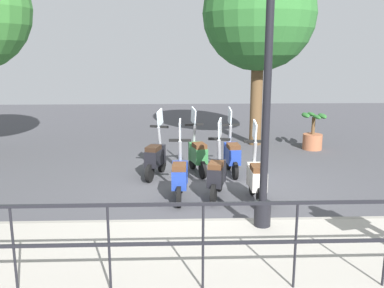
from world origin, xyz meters
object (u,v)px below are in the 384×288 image
scooter_near_0 (256,177)px  scooter_far_1 (198,154)px  scooter_near_2 (180,176)px  scooter_far_2 (156,157)px  tree_distant (259,14)px  scooter_near_1 (217,174)px  scooter_far_0 (232,154)px  potted_palm (313,134)px  lamp_post_near (266,112)px

scooter_near_0 → scooter_far_1: (1.93, 1.04, 0.00)m
scooter_near_2 → scooter_far_2: 1.63m
tree_distant → scooter_near_1: tree_distant is taller
tree_distant → scooter_far_1: bearing=148.1°
scooter_near_0 → tree_distant: bearing=-10.1°
scooter_far_0 → scooter_near_0: bearing=-176.7°
potted_palm → scooter_far_2: 5.16m
scooter_near_1 → scooter_near_2: bearing=111.0°
lamp_post_near → scooter_far_2: 3.96m
lamp_post_near → scooter_far_2: size_ratio=2.68×
lamp_post_near → scooter_near_1: bearing=18.0°
scooter_near_2 → scooter_far_0: 2.10m
scooter_far_0 → lamp_post_near: bearing=177.0°
tree_distant → potted_palm: size_ratio=5.21×
scooter_near_0 → scooter_near_2: (0.15, 1.47, 0.00)m
scooter_near_2 → scooter_far_0: same height
lamp_post_near → scooter_near_1: size_ratio=2.68×
scooter_near_0 → scooter_far_2: bearing=49.8°
scooter_far_1 → scooter_far_2: 1.00m
scooter_far_2 → potted_palm: bearing=-42.3°
lamp_post_near → tree_distant: size_ratio=0.75×
lamp_post_near → scooter_near_1: 2.35m
tree_distant → scooter_near_1: (-4.77, 1.63, -3.37)m
scooter_far_0 → potted_palm: bearing=-51.6°
scooter_near_0 → lamp_post_near: bearing=173.2°
scooter_far_0 → scooter_far_1: same height
lamp_post_near → tree_distant: (6.50, -1.07, 1.88)m
scooter_near_0 → scooter_far_0: 1.86m
scooter_near_1 → scooter_far_1: 1.71m
tree_distant → scooter_far_1: size_ratio=3.59×
lamp_post_near → scooter_near_0: size_ratio=2.68×
lamp_post_near → tree_distant: 6.85m
scooter_near_1 → scooter_far_2: size_ratio=1.00×
scooter_near_1 → scooter_far_1: size_ratio=1.00×
lamp_post_near → potted_palm: bearing=-24.4°
lamp_post_near → scooter_near_2: (1.64, 1.29, -1.49)m
scooter_near_1 → scooter_far_1: (1.68, 0.30, 0.00)m
scooter_near_2 → potted_palm: bearing=-40.6°
lamp_post_near → scooter_far_1: 3.82m
tree_distant → scooter_near_1: size_ratio=3.59×
potted_palm → scooter_far_0: size_ratio=0.69×
lamp_post_near → scooter_far_0: (3.34, 0.06, -1.49)m
lamp_post_near → scooter_far_0: lamp_post_near is taller
scooter_near_0 → scooter_far_2: same height
scooter_far_0 → scooter_near_1: bearing=158.6°
scooter_near_1 → scooter_near_2: size_ratio=1.00×
potted_palm → scooter_far_1: (-2.37, 3.48, 0.04)m
tree_distant → scooter_far_2: 5.55m
scooter_near_0 → scooter_far_1: size_ratio=1.00×
scooter_near_1 → scooter_far_0: bearing=-3.5°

